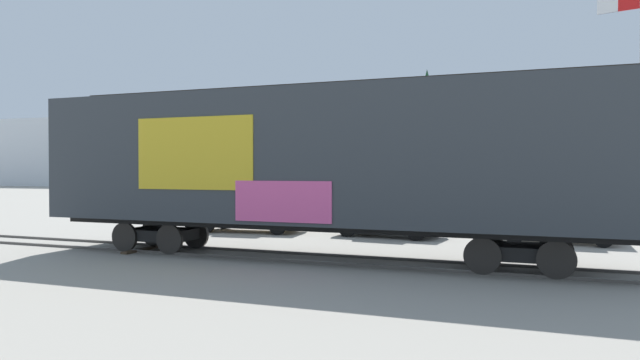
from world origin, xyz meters
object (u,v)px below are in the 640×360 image
Objects in this scene: parked_car_tan at (249,212)px; parked_car_white at (557,218)px; parked_car_black at (387,215)px; flagpole at (632,73)px; freight_car at (319,159)px.

parked_car_tan is 1.09× the size of parked_car_white.
parked_car_black is at bearing -179.09° from parked_car_white.
flagpole is 16.06m from parked_car_tan.
flagpole is 6.80m from parked_car_white.
parked_car_tan is at bearing -178.93° from parked_car_white.
parked_car_white is (6.79, 6.36, -2.03)m from freight_car.
parked_car_black is 1.00× the size of parked_car_white.
freight_car is 4.08× the size of parked_car_black.
parked_car_white is at bearing 0.91° from parked_car_black.
parked_car_black is at bearing 83.87° from freight_car.
flagpole reaches higher than freight_car.
flagpole is at bearing 18.44° from parked_car_black.
parked_car_black is 6.12m from parked_car_white.
flagpole is 2.14× the size of parked_car_tan.
parked_car_black is (-8.95, -2.99, -5.50)m from flagpole.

